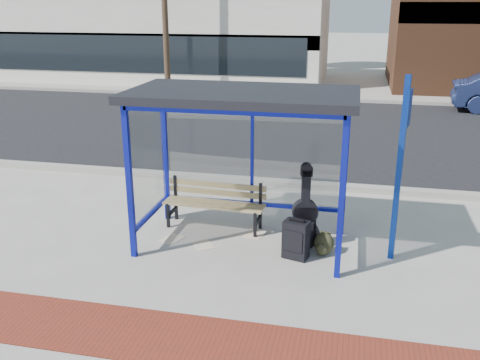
% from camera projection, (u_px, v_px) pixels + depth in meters
% --- Properties ---
extents(ground, '(120.00, 120.00, 0.00)m').
position_uv_depth(ground, '(242.00, 244.00, 8.42)').
color(ground, '#B2ADA0').
rests_on(ground, ground).
extents(brick_paver_strip, '(60.00, 1.00, 0.01)m').
position_uv_depth(brick_paver_strip, '(194.00, 341.00, 6.01)').
color(brick_paver_strip, maroon).
rests_on(brick_paver_strip, ground).
extents(curb_near, '(60.00, 0.25, 0.12)m').
position_uv_depth(curb_near, '(272.00, 182.00, 11.08)').
color(curb_near, gray).
rests_on(curb_near, ground).
extents(street_asphalt, '(60.00, 10.00, 0.00)m').
position_uv_depth(street_asphalt, '(299.00, 130.00, 15.82)').
color(street_asphalt, black).
rests_on(street_asphalt, ground).
extents(curb_far, '(60.00, 0.25, 0.12)m').
position_uv_depth(curb_far, '(314.00, 99.00, 20.53)').
color(curb_far, gray).
rests_on(curb_far, ground).
extents(far_sidewalk, '(60.00, 4.00, 0.01)m').
position_uv_depth(far_sidewalk, '(318.00, 92.00, 22.31)').
color(far_sidewalk, '#B2ADA0').
rests_on(far_sidewalk, ground).
extents(bus_shelter, '(3.30, 1.80, 2.42)m').
position_uv_depth(bus_shelter, '(244.00, 113.00, 7.82)').
color(bus_shelter, '#0E169A').
rests_on(bus_shelter, ground).
extents(storefront_white, '(18.00, 6.04, 4.00)m').
position_uv_depth(storefront_white, '(140.00, 36.00, 26.26)').
color(storefront_white, silver).
rests_on(storefront_white, ground).
extents(bench, '(1.71, 0.50, 0.80)m').
position_uv_depth(bench, '(215.00, 201.00, 8.93)').
color(bench, black).
rests_on(bench, ground).
extents(guitar_bag, '(0.49, 0.25, 1.29)m').
position_uv_depth(guitar_bag, '(305.00, 220.00, 8.13)').
color(guitar_bag, black).
rests_on(guitar_bag, ground).
extents(suitcase, '(0.41, 0.32, 0.64)m').
position_uv_depth(suitcase, '(296.00, 240.00, 7.87)').
color(suitcase, black).
rests_on(suitcase, ground).
extents(backpack, '(0.34, 0.32, 0.36)m').
position_uv_depth(backpack, '(324.00, 244.00, 8.02)').
color(backpack, '#2A2A17').
rests_on(backpack, ground).
extents(sign_post, '(0.14, 0.34, 2.71)m').
position_uv_depth(sign_post, '(401.00, 160.00, 7.47)').
color(sign_post, navy).
rests_on(sign_post, ground).
extents(newspaper_a, '(0.43, 0.45, 0.01)m').
position_uv_depth(newspaper_a, '(203.00, 245.00, 8.37)').
color(newspaper_a, white).
rests_on(newspaper_a, ground).
extents(newspaper_b, '(0.39, 0.43, 0.01)m').
position_uv_depth(newspaper_b, '(172.00, 239.00, 8.60)').
color(newspaper_b, white).
rests_on(newspaper_b, ground).
extents(newspaper_c, '(0.38, 0.43, 0.01)m').
position_uv_depth(newspaper_c, '(255.00, 234.00, 8.76)').
color(newspaper_c, white).
rests_on(newspaper_c, ground).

